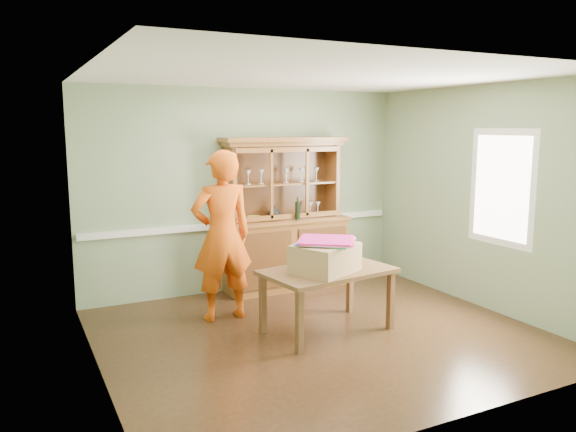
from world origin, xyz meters
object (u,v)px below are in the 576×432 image
dining_table (328,277)px  person (222,236)px  cardboard_box (325,258)px  china_hutch (285,236)px

dining_table → person: 1.30m
cardboard_box → person: bearing=129.1°
cardboard_box → dining_table: bearing=44.9°
dining_table → cardboard_box: cardboard_box is taller
china_hutch → dining_table: 1.74m
china_hutch → person: 1.47m
china_hutch → dining_table: (-0.33, -1.70, -0.12)m
person → dining_table: bearing=135.5°
china_hutch → person: bearing=-146.0°
china_hutch → dining_table: size_ratio=1.40×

